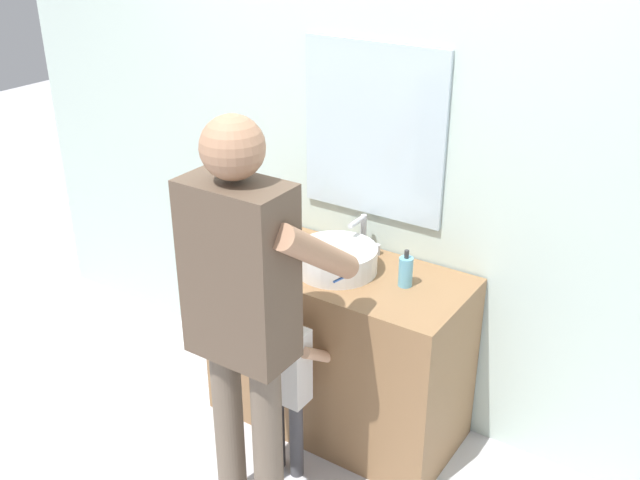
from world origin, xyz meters
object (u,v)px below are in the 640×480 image
(soap_bottle, at_px, (406,271))
(adult_parent, at_px, (243,296))
(toothbrush_cup, at_px, (277,233))
(child_toddler, at_px, (287,373))

(soap_bottle, bearing_deg, adult_parent, -113.92)
(toothbrush_cup, distance_m, child_toddler, 0.69)
(toothbrush_cup, distance_m, adult_parent, 0.82)
(adult_parent, bearing_deg, toothbrush_cup, 118.28)
(child_toddler, height_order, adult_parent, adult_parent)
(child_toddler, relative_size, adult_parent, 0.51)
(adult_parent, bearing_deg, soap_bottle, 66.08)
(child_toddler, xyz_separation_m, adult_parent, (0.01, -0.26, 0.50))
(child_toddler, bearing_deg, soap_bottle, 53.67)
(soap_bottle, xyz_separation_m, adult_parent, (-0.31, -0.69, 0.12))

